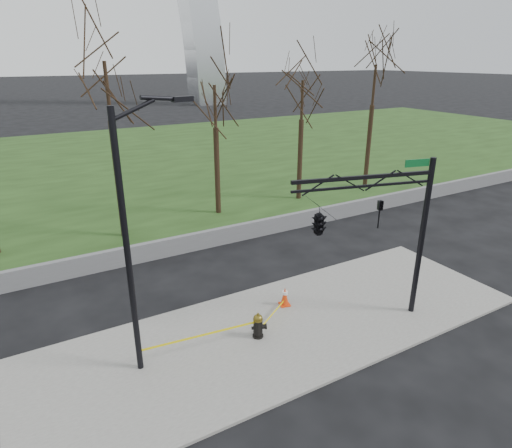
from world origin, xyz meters
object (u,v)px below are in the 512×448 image
traffic_cone (285,296)px  traffic_signal_mast (340,219)px  fire_hydrant (258,326)px  street_light (133,228)px

traffic_cone → traffic_signal_mast: size_ratio=0.13×
fire_hydrant → traffic_cone: size_ratio=1.22×
traffic_cone → street_light: bearing=-171.9°
street_light → traffic_cone: bearing=0.1°
traffic_cone → street_light: 7.11m
fire_hydrant → street_light: street_light is taller
street_light → traffic_signal_mast: street_light is taller
fire_hydrant → traffic_signal_mast: bearing=10.1°
street_light → fire_hydrant: bearing=-15.1°
traffic_signal_mast → street_light: bearing=-175.3°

